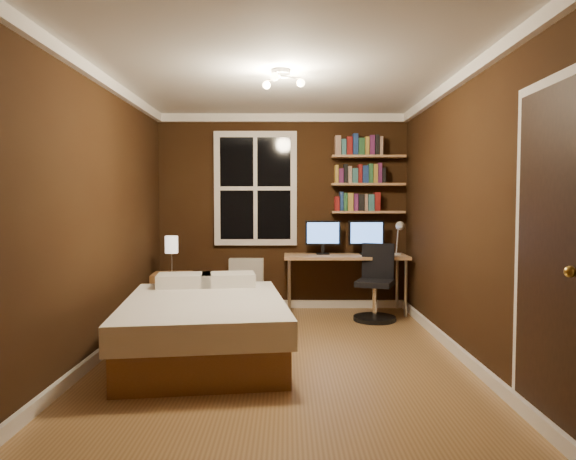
{
  "coord_description": "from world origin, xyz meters",
  "views": [
    {
      "loc": [
        0.05,
        -4.54,
        1.36
      ],
      "look_at": [
        0.06,
        0.45,
        1.1
      ],
      "focal_mm": 32.0,
      "sensor_mm": 36.0,
      "label": 1
    }
  ],
  "objects_px": {
    "bed": "(205,325)",
    "desk_lamp": "(399,238)",
    "monitor_left": "(323,237)",
    "desk": "(345,260)",
    "radiator": "(246,284)",
    "nightstand": "(172,296)",
    "bedside_lamp": "(172,255)",
    "monitor_right": "(366,237)",
    "office_chair": "(375,292)"
  },
  "relations": [
    {
      "from": "bed",
      "to": "desk_lamp",
      "type": "xyz_separation_m",
      "value": [
        2.1,
        1.75,
        0.66
      ]
    },
    {
      "from": "bed",
      "to": "monitor_left",
      "type": "relative_size",
      "value": 4.63
    },
    {
      "from": "desk",
      "to": "monitor_left",
      "type": "bearing_deg",
      "value": 164.61
    },
    {
      "from": "radiator",
      "to": "desk_lamp",
      "type": "distance_m",
      "value": 2.0
    },
    {
      "from": "bed",
      "to": "nightstand",
      "type": "distance_m",
      "value": 1.55
    },
    {
      "from": "desk",
      "to": "monitor_left",
      "type": "xyz_separation_m",
      "value": [
        -0.28,
        0.08,
        0.27
      ]
    },
    {
      "from": "nightstand",
      "to": "desk_lamp",
      "type": "xyz_separation_m",
      "value": [
        2.71,
        0.32,
        0.67
      ]
    },
    {
      "from": "bedside_lamp",
      "to": "radiator",
      "type": "relative_size",
      "value": 0.66
    },
    {
      "from": "monitor_left",
      "to": "monitor_right",
      "type": "xyz_separation_m",
      "value": [
        0.55,
        0.0,
        0.0
      ]
    },
    {
      "from": "monitor_right",
      "to": "office_chair",
      "type": "xyz_separation_m",
      "value": [
        0.04,
        -0.49,
        -0.61
      ]
    },
    {
      "from": "bed",
      "to": "monitor_right",
      "type": "distance_m",
      "value": 2.65
    },
    {
      "from": "desk_lamp",
      "to": "bedside_lamp",
      "type": "bearing_deg",
      "value": -173.19
    },
    {
      "from": "monitor_left",
      "to": "bedside_lamp",
      "type": "bearing_deg",
      "value": -165.17
    },
    {
      "from": "desk_lamp",
      "to": "radiator",
      "type": "bearing_deg",
      "value": 172.08
    },
    {
      "from": "radiator",
      "to": "bed",
      "type": "bearing_deg",
      "value": -96.03
    },
    {
      "from": "bed",
      "to": "monitor_left",
      "type": "bearing_deg",
      "value": 50.63
    },
    {
      "from": "desk",
      "to": "office_chair",
      "type": "distance_m",
      "value": 0.61
    },
    {
      "from": "radiator",
      "to": "office_chair",
      "type": "height_order",
      "value": "office_chair"
    },
    {
      "from": "desk",
      "to": "monitor_right",
      "type": "relative_size",
      "value": 3.41
    },
    {
      "from": "radiator",
      "to": "desk",
      "type": "relative_size",
      "value": 0.43
    },
    {
      "from": "bedside_lamp",
      "to": "office_chair",
      "type": "relative_size",
      "value": 0.49
    },
    {
      "from": "desk_lamp",
      "to": "monitor_left",
      "type": "bearing_deg",
      "value": 170.68
    },
    {
      "from": "desk",
      "to": "bed",
      "type": "bearing_deg",
      "value": -128.59
    },
    {
      "from": "nightstand",
      "to": "radiator",
      "type": "height_order",
      "value": "radiator"
    },
    {
      "from": "monitor_left",
      "to": "desk",
      "type": "bearing_deg",
      "value": -15.39
    },
    {
      "from": "nightstand",
      "to": "monitor_right",
      "type": "bearing_deg",
      "value": 6.91
    },
    {
      "from": "monitor_left",
      "to": "monitor_right",
      "type": "distance_m",
      "value": 0.55
    },
    {
      "from": "bed",
      "to": "desk_lamp",
      "type": "distance_m",
      "value": 2.82
    },
    {
      "from": "desk_lamp",
      "to": "office_chair",
      "type": "xyz_separation_m",
      "value": [
        -0.34,
        -0.34,
        -0.62
      ]
    },
    {
      "from": "bed",
      "to": "radiator",
      "type": "height_order",
      "value": "radiator"
    },
    {
      "from": "nightstand",
      "to": "office_chair",
      "type": "distance_m",
      "value": 2.37
    },
    {
      "from": "desk",
      "to": "desk_lamp",
      "type": "height_order",
      "value": "desk_lamp"
    },
    {
      "from": "desk_lamp",
      "to": "office_chair",
      "type": "height_order",
      "value": "desk_lamp"
    },
    {
      "from": "nightstand",
      "to": "bedside_lamp",
      "type": "xyz_separation_m",
      "value": [
        0.0,
        0.0,
        0.49
      ]
    },
    {
      "from": "desk",
      "to": "monitor_left",
      "type": "distance_m",
      "value": 0.4
    },
    {
      "from": "bedside_lamp",
      "to": "monitor_right",
      "type": "distance_m",
      "value": 2.39
    },
    {
      "from": "nightstand",
      "to": "monitor_right",
      "type": "relative_size",
      "value": 1.23
    },
    {
      "from": "monitor_right",
      "to": "office_chair",
      "type": "distance_m",
      "value": 0.78
    },
    {
      "from": "bed",
      "to": "office_chair",
      "type": "xyz_separation_m",
      "value": [
        1.76,
        1.42,
        0.05
      ]
    },
    {
      "from": "bed",
      "to": "radiator",
      "type": "xyz_separation_m",
      "value": [
        0.21,
        2.02,
        0.05
      ]
    },
    {
      "from": "monitor_left",
      "to": "office_chair",
      "type": "bearing_deg",
      "value": -39.96
    },
    {
      "from": "bed",
      "to": "desk",
      "type": "relative_size",
      "value": 1.36
    },
    {
      "from": "radiator",
      "to": "monitor_right",
      "type": "bearing_deg",
      "value": -4.23
    },
    {
      "from": "radiator",
      "to": "desk_lamp",
      "type": "xyz_separation_m",
      "value": [
        1.89,
        -0.26,
        0.61
      ]
    },
    {
      "from": "bedside_lamp",
      "to": "monitor_left",
      "type": "relative_size",
      "value": 0.98
    },
    {
      "from": "bedside_lamp",
      "to": "monitor_right",
      "type": "relative_size",
      "value": 0.98
    },
    {
      "from": "desk",
      "to": "desk_lamp",
      "type": "bearing_deg",
      "value": -6.64
    },
    {
      "from": "nightstand",
      "to": "monitor_right",
      "type": "xyz_separation_m",
      "value": [
        2.34,
        0.47,
        0.66
      ]
    },
    {
      "from": "radiator",
      "to": "office_chair",
      "type": "xyz_separation_m",
      "value": [
        1.55,
        -0.6,
        -0.0
      ]
    },
    {
      "from": "radiator",
      "to": "monitor_left",
      "type": "relative_size",
      "value": 1.47
    }
  ]
}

